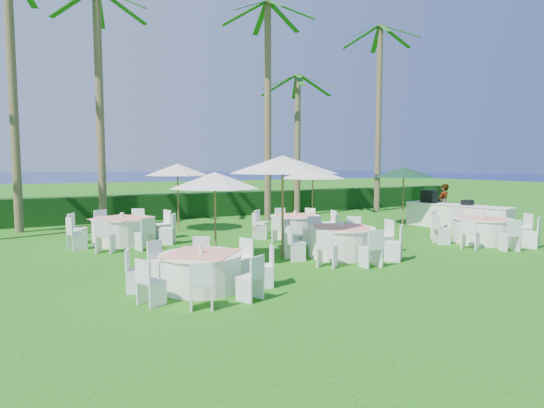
{
  "coord_description": "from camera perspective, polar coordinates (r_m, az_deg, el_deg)",
  "views": [
    {
      "loc": [
        -7.14,
        -9.84,
        2.64
      ],
      "look_at": [
        -0.08,
        3.7,
        1.3
      ],
      "focal_mm": 30.0,
      "sensor_mm": 36.0,
      "label": 1
    }
  ],
  "objects": [
    {
      "name": "ocean",
      "position": [
        112.1,
        -23.92,
        3.22
      ],
      "size": [
        260.0,
        260.0,
        0.0
      ],
      "primitive_type": "plane",
      "color": "#081251",
      "rests_on": "ground"
    },
    {
      "name": "banquet_table_b",
      "position": [
        13.19,
        8.69,
        -4.61
      ],
      "size": [
        3.4,
        3.4,
        1.02
      ],
      "color": "white",
      "rests_on": "ground"
    },
    {
      "name": "buffet_table",
      "position": [
        20.12,
        22.07,
        -1.36
      ],
      "size": [
        1.75,
        4.4,
        1.53
      ],
      "color": "white",
      "rests_on": "ground"
    },
    {
      "name": "palm_a",
      "position": [
        20.27,
        -29.78,
        12.61
      ],
      "size": [
        4.4,
        4.12,
        10.15
      ],
      "color": "brown",
      "rests_on": "ground"
    },
    {
      "name": "umbrella_b",
      "position": [
        12.76,
        1.34,
        4.97
      ],
      "size": [
        3.16,
        3.16,
        2.88
      ],
      "color": "brown",
      "rests_on": "ground"
    },
    {
      "name": "banquet_table_a",
      "position": [
        9.8,
        -8.86,
        -8.21
      ],
      "size": [
        3.02,
        3.02,
        0.93
      ],
      "color": "white",
      "rests_on": "ground"
    },
    {
      "name": "banquet_table_c",
      "position": [
        16.82,
        24.9,
        -2.96
      ],
      "size": [
        3.27,
        3.27,
        1.01
      ],
      "color": "white",
      "rests_on": "ground"
    },
    {
      "name": "banquet_table_d",
      "position": [
        15.9,
        -18.25,
        -3.12
      ],
      "size": [
        3.45,
        3.45,
        1.04
      ],
      "color": "white",
      "rests_on": "ground"
    },
    {
      "name": "palm_c",
      "position": [
        21.83,
        -0.53,
        12.69
      ],
      "size": [
        4.22,
        4.38,
        10.17
      ],
      "color": "brown",
      "rests_on": "ground"
    },
    {
      "name": "umbrella_a",
      "position": [
        11.98,
        -7.18,
        2.97
      ],
      "size": [
        2.46,
        2.46,
        2.43
      ],
      "color": "brown",
      "rests_on": "ground"
    },
    {
      "name": "umbrella_green",
      "position": [
        20.21,
        16.22,
        3.85
      ],
      "size": [
        2.5,
        2.5,
        2.52
      ],
      "color": "brown",
      "rests_on": "ground"
    },
    {
      "name": "umbrella_c",
      "position": [
        18.22,
        -11.76,
        4.24
      ],
      "size": [
        2.52,
        2.52,
        2.66
      ],
      "color": "brown",
      "rests_on": "ground"
    },
    {
      "name": "palm_e",
      "position": [
        26.45,
        13.24,
        11.32
      ],
      "size": [
        4.4,
        3.96,
        10.27
      ],
      "color": "brown",
      "rests_on": "ground"
    },
    {
      "name": "staff_person",
      "position": [
        21.77,
        20.71,
        0.06
      ],
      "size": [
        0.72,
        0.56,
        1.76
      ],
      "primitive_type": "imported",
      "rotation": [
        0.0,
        0.0,
        3.38
      ],
      "color": "gray",
      "rests_on": "ground"
    },
    {
      "name": "banquet_table_e",
      "position": [
        16.52,
        2.93,
        -2.71
      ],
      "size": [
        3.18,
        3.18,
        0.96
      ],
      "color": "white",
      "rests_on": "ground"
    },
    {
      "name": "umbrella_d",
      "position": [
        18.36,
        5.12,
        3.86
      ],
      "size": [
        2.64,
        2.64,
        2.49
      ],
      "color": "brown",
      "rests_on": "ground"
    },
    {
      "name": "ground",
      "position": [
        12.44,
        8.29,
        -7.29
      ],
      "size": [
        120.0,
        120.0,
        0.0
      ],
      "primitive_type": "plane",
      "color": "#136210",
      "rests_on": "ground"
    },
    {
      "name": "palm_d",
      "position": [
        24.64,
        3.22,
        8.51
      ],
      "size": [
        4.41,
        4.1,
        7.42
      ],
      "color": "brown",
      "rests_on": "ground"
    },
    {
      "name": "palm_b",
      "position": [
        20.27,
        -20.83,
        12.26
      ],
      "size": [
        4.28,
        4.36,
        9.69
      ],
      "color": "brown",
      "rests_on": "ground"
    },
    {
      "name": "hedge",
      "position": [
        23.06,
        -9.41,
        -0.13
      ],
      "size": [
        34.0,
        1.0,
        1.2
      ],
      "primitive_type": "cube",
      "color": "black",
      "rests_on": "ground"
    }
  ]
}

